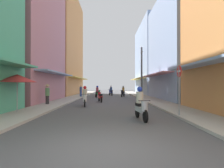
{
  "coord_description": "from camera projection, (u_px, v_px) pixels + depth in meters",
  "views": [
    {
      "loc": [
        0.18,
        -4.46,
        1.64
      ],
      "look_at": [
        0.34,
        20.85,
        1.8
      ],
      "focal_mm": 28.56,
      "sensor_mm": 36.0,
      "label": 1
    }
  ],
  "objects": [
    {
      "name": "building_left_far",
      "position": [
        59.0,
        45.0,
        29.92
      ],
      "size": [
        7.05,
        13.68,
        16.79
      ],
      "color": "#D88C4C",
      "rests_on": "ground"
    },
    {
      "name": "motorbike_silver",
      "position": [
        141.0,
        105.0,
        8.41
      ],
      "size": [
        0.56,
        1.8,
        1.58
      ],
      "color": "black",
      "rests_on": "ground"
    },
    {
      "name": "pedestrian_crossing",
      "position": [
        47.0,
        93.0,
        14.43
      ],
      "size": [
        0.44,
        0.44,
        1.75
      ],
      "color": "#262628",
      "rests_on": "ground"
    },
    {
      "name": "building_right_far",
      "position": [
        156.0,
        60.0,
        33.04
      ],
      "size": [
        7.05,
        13.49,
        12.82
      ],
      "color": "#8CA5CC",
      "rests_on": "ground"
    },
    {
      "name": "motorbike_blue",
      "position": [
        111.0,
        91.0,
        28.05
      ],
      "size": [
        0.69,
        1.76,
        1.58
      ],
      "color": "black",
      "rests_on": "ground"
    },
    {
      "name": "motorbike_green",
      "position": [
        98.0,
        92.0,
        24.06
      ],
      "size": [
        0.68,
        1.77,
        1.58
      ],
      "color": "black",
      "rests_on": "ground"
    },
    {
      "name": "vendor_umbrella",
      "position": [
        17.0,
        78.0,
        10.18
      ],
      "size": [
        2.15,
        2.15,
        2.26
      ],
      "color": "#99999E",
      "rests_on": "ground"
    },
    {
      "name": "building_right_mid",
      "position": [
        185.0,
        48.0,
        20.2
      ],
      "size": [
        7.05,
        11.17,
        11.67
      ],
      "color": "#8CA5CC",
      "rests_on": "ground"
    },
    {
      "name": "sidewalk_left",
      "position": [
        69.0,
        99.0,
        19.96
      ],
      "size": [
        2.1,
        47.08,
        0.12
      ],
      "primitive_type": "cube",
      "color": "#ADA89E",
      "rests_on": "ground"
    },
    {
      "name": "ground_plane",
      "position": [
        109.0,
        100.0,
        19.99
      ],
      "size": [
        85.99,
        85.99,
        0.0
      ],
      "primitive_type": "plane",
      "color": "#4C4C4F"
    },
    {
      "name": "motorbike_red",
      "position": [
        100.0,
        97.0,
        17.35
      ],
      "size": [
        0.66,
        1.78,
        0.96
      ],
      "color": "black",
      "rests_on": "ground"
    },
    {
      "name": "sidewalk_right",
      "position": [
        150.0,
        99.0,
        20.02
      ],
      "size": [
        2.1,
        47.08,
        0.12
      ],
      "primitive_type": "cube",
      "color": "#ADA89E",
      "rests_on": "ground"
    },
    {
      "name": "motorbike_orange",
      "position": [
        111.0,
        91.0,
        33.57
      ],
      "size": [
        0.69,
        1.76,
        0.96
      ],
      "color": "black",
      "rests_on": "ground"
    },
    {
      "name": "building_left_mid",
      "position": [
        23.0,
        12.0,
        17.69
      ],
      "size": [
        7.05,
        9.7,
        17.93
      ],
      "color": "#B7727F",
      "rests_on": "ground"
    },
    {
      "name": "pedestrian_midway",
      "position": [
        81.0,
        91.0,
        23.85
      ],
      "size": [
        0.34,
        0.34,
        1.65
      ],
      "color": "#334C8C",
      "rests_on": "ground"
    },
    {
      "name": "street_sign_no_entry",
      "position": [
        179.0,
        84.0,
        9.05
      ],
      "size": [
        0.07,
        0.6,
        2.65
      ],
      "color": "gray",
      "rests_on": "ground"
    },
    {
      "name": "motorbike_black",
      "position": [
        123.0,
        92.0,
        24.63
      ],
      "size": [
        0.73,
        1.75,
        1.58
      ],
      "color": "black",
      "rests_on": "ground"
    },
    {
      "name": "utility_pole",
      "position": [
        142.0,
        73.0,
        20.63
      ],
      "size": [
        0.2,
        1.2,
        6.05
      ],
      "color": "#4C4C4F",
      "rests_on": "ground"
    },
    {
      "name": "motorbike_white",
      "position": [
        85.0,
        97.0,
        13.91
      ],
      "size": [
        0.55,
        1.81,
        1.58
      ],
      "color": "black",
      "rests_on": "ground"
    }
  ]
}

